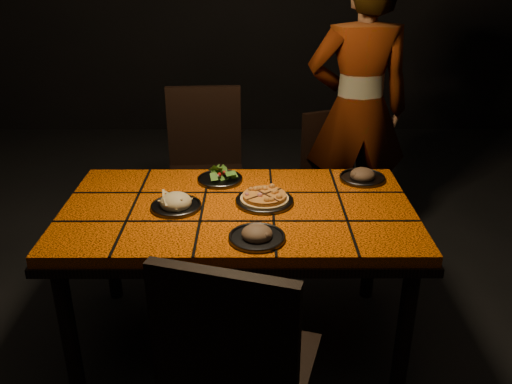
{
  "coord_description": "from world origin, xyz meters",
  "views": [
    {
      "loc": [
        0.08,
        -2.23,
        1.83
      ],
      "look_at": [
        0.08,
        0.0,
        0.82
      ],
      "focal_mm": 38.0,
      "sensor_mm": 36.0,
      "label": 1
    }
  ],
  "objects_px": {
    "chair_far_left": "(205,160)",
    "plate_pasta": "(176,204)",
    "plate_pizza": "(264,199)",
    "chair_near": "(236,366)",
    "diner": "(358,111)",
    "chair_far_right": "(335,170)",
    "dining_table": "(238,221)"
  },
  "relations": [
    {
      "from": "dining_table",
      "to": "chair_near",
      "type": "height_order",
      "value": "chair_near"
    },
    {
      "from": "dining_table",
      "to": "plate_pasta",
      "type": "relative_size",
      "value": 7.01
    },
    {
      "from": "chair_near",
      "to": "chair_far_left",
      "type": "xyz_separation_m",
      "value": [
        -0.25,
        1.85,
        0.02
      ]
    },
    {
      "from": "chair_near",
      "to": "plate_pizza",
      "type": "distance_m",
      "value": 0.92
    },
    {
      "from": "plate_pasta",
      "to": "dining_table",
      "type": "bearing_deg",
      "value": 3.71
    },
    {
      "from": "diner",
      "to": "chair_far_right",
      "type": "bearing_deg",
      "value": 3.05
    },
    {
      "from": "plate_pizza",
      "to": "chair_near",
      "type": "bearing_deg",
      "value": -96.83
    },
    {
      "from": "chair_far_right",
      "to": "plate_pizza",
      "type": "distance_m",
      "value": 1.16
    },
    {
      "from": "chair_near",
      "to": "diner",
      "type": "xyz_separation_m",
      "value": [
        0.71,
        1.92,
        0.32
      ]
    },
    {
      "from": "dining_table",
      "to": "chair_far_right",
      "type": "relative_size",
      "value": 1.85
    },
    {
      "from": "plate_pizza",
      "to": "plate_pasta",
      "type": "distance_m",
      "value": 0.41
    },
    {
      "from": "chair_far_left",
      "to": "diner",
      "type": "height_order",
      "value": "diner"
    },
    {
      "from": "chair_near",
      "to": "chair_far_right",
      "type": "distance_m",
      "value": 2.0
    },
    {
      "from": "dining_table",
      "to": "chair_far_left",
      "type": "bearing_deg",
      "value": 103.44
    },
    {
      "from": "chair_near",
      "to": "plate_pasta",
      "type": "relative_size",
      "value": 4.39
    },
    {
      "from": "chair_far_left",
      "to": "diner",
      "type": "xyz_separation_m",
      "value": [
        0.97,
        0.07,
        0.3
      ]
    },
    {
      "from": "dining_table",
      "to": "chair_near",
      "type": "distance_m",
      "value": 0.86
    },
    {
      "from": "chair_near",
      "to": "diner",
      "type": "relative_size",
      "value": 0.57
    },
    {
      "from": "diner",
      "to": "plate_pizza",
      "type": "distance_m",
      "value": 1.2
    },
    {
      "from": "dining_table",
      "to": "plate_pasta",
      "type": "height_order",
      "value": "plate_pasta"
    },
    {
      "from": "chair_near",
      "to": "plate_pasta",
      "type": "distance_m",
      "value": 0.91
    },
    {
      "from": "chair_far_right",
      "to": "diner",
      "type": "relative_size",
      "value": 0.49
    },
    {
      "from": "plate_pizza",
      "to": "diner",
      "type": "bearing_deg",
      "value": 59.68
    },
    {
      "from": "chair_far_left",
      "to": "chair_far_right",
      "type": "distance_m",
      "value": 0.85
    },
    {
      "from": "chair_far_right",
      "to": "diner",
      "type": "distance_m",
      "value": 0.41
    },
    {
      "from": "chair_far_left",
      "to": "plate_pasta",
      "type": "bearing_deg",
      "value": -96.27
    },
    {
      "from": "chair_far_right",
      "to": "plate_pasta",
      "type": "relative_size",
      "value": 3.79
    },
    {
      "from": "chair_near",
      "to": "plate_pasta",
      "type": "height_order",
      "value": "chair_near"
    },
    {
      "from": "plate_pasta",
      "to": "chair_near",
      "type": "bearing_deg",
      "value": -70.47
    },
    {
      "from": "dining_table",
      "to": "chair_far_right",
      "type": "xyz_separation_m",
      "value": [
        0.61,
        1.06,
        -0.17
      ]
    },
    {
      "from": "chair_far_right",
      "to": "diner",
      "type": "xyz_separation_m",
      "value": [
        0.12,
        0.01,
        0.39
      ]
    },
    {
      "from": "diner",
      "to": "plate_pasta",
      "type": "distance_m",
      "value": 1.49
    }
  ]
}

